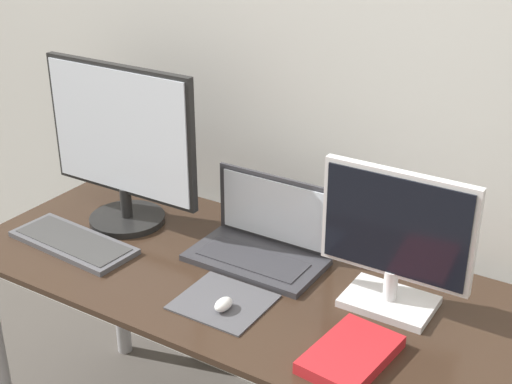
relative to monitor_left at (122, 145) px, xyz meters
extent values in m
cube|color=silver|center=(0.53, 0.33, 0.25)|extent=(7.00, 0.05, 2.50)
cube|color=#332319|center=(0.53, -0.08, -0.27)|extent=(1.72, 0.68, 0.02)
cylinder|color=#99999E|center=(-0.27, 0.21, -0.64)|extent=(0.06, 0.06, 0.72)
cylinder|color=black|center=(0.00, 0.00, -0.25)|extent=(0.23, 0.23, 0.02)
cylinder|color=black|center=(0.00, 0.00, -0.19)|extent=(0.04, 0.04, 0.09)
cube|color=black|center=(0.00, 0.00, 0.05)|extent=(0.53, 0.02, 0.40)
cube|color=silver|center=(0.00, -0.01, 0.05)|extent=(0.51, 0.01, 0.38)
cube|color=silver|center=(0.87, 0.00, -0.25)|extent=(0.23, 0.16, 0.02)
cylinder|color=silver|center=(0.87, 0.00, -0.20)|extent=(0.04, 0.04, 0.08)
cube|color=silver|center=(0.87, 0.00, -0.03)|extent=(0.39, 0.02, 0.28)
cube|color=black|center=(0.87, -0.01, -0.03)|extent=(0.36, 0.01, 0.26)
cube|color=#333338|center=(0.47, 0.00, -0.25)|extent=(0.38, 0.21, 0.02)
cube|color=#2D2D33|center=(0.47, -0.02, -0.24)|extent=(0.31, 0.12, 0.00)
cube|color=#333338|center=(0.47, 0.11, -0.14)|extent=(0.38, 0.01, 0.21)
cube|color=silver|center=(0.47, 0.10, -0.14)|extent=(0.34, 0.00, 0.18)
cube|color=#4C4C51|center=(-0.04, -0.20, -0.25)|extent=(0.41, 0.18, 0.02)
cube|color=#383838|center=(-0.04, -0.20, -0.24)|extent=(0.37, 0.15, 0.00)
cube|color=#47474C|center=(0.51, -0.22, -0.26)|extent=(0.23, 0.21, 0.00)
ellipsoid|color=silver|center=(0.53, -0.25, -0.24)|extent=(0.04, 0.06, 0.03)
cube|color=red|center=(0.89, -0.25, -0.24)|extent=(0.18, 0.25, 0.03)
cube|color=white|center=(0.89, -0.25, -0.24)|extent=(0.17, 0.25, 0.02)
camera|label=1|loc=(1.39, -1.48, 0.77)|focal=50.00mm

